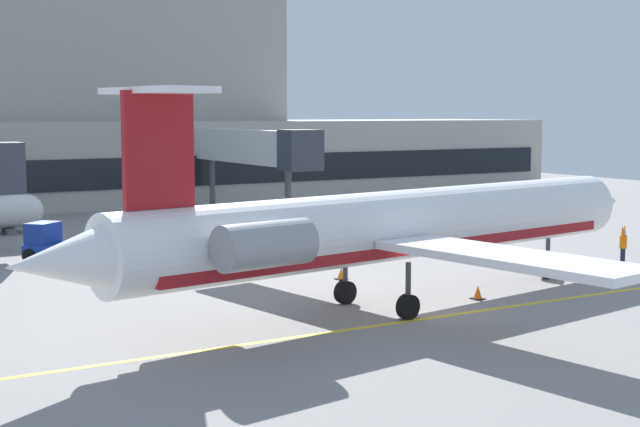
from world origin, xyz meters
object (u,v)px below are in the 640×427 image
Objects in this scene: regional_jet at (390,227)px; pushback_tractor at (452,220)px; marshaller at (623,247)px; belt_loader at (52,243)px.

regional_jet is 21.54m from pushback_tractor.
regional_jet is 15.10m from marshaller.
belt_loader is (-8.15, 17.67, -2.24)m from regional_jet.
pushback_tractor is 13.30m from marshaller.
regional_jet is 14.99× the size of marshaller.
pushback_tractor is (15.15, 15.15, -2.19)m from regional_jet.
belt_loader is at bearing 114.76° from regional_jet.
regional_jet reaches higher than belt_loader.
regional_jet is 7.39× the size of pushback_tractor.
belt_loader is 27.90m from marshaller.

